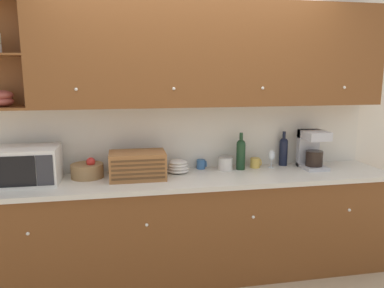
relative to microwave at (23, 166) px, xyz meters
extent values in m
plane|color=tan|center=(1.39, 0.27, -1.06)|extent=(24.00, 24.00, 0.00)
cube|color=silver|center=(1.39, 0.30, 0.24)|extent=(5.88, 0.06, 2.60)
cube|color=brown|center=(1.39, -0.04, -0.62)|extent=(3.48, 0.61, 0.87)
cube|color=silver|center=(1.39, -0.06, -0.17)|extent=(3.50, 0.64, 0.04)
sphere|color=white|center=(0.08, -0.35, -0.43)|extent=(0.03, 0.03, 0.03)
sphere|color=white|center=(0.95, -0.35, -0.43)|extent=(0.03, 0.03, 0.03)
sphere|color=white|center=(1.82, -0.35, -0.43)|extent=(0.03, 0.03, 0.03)
sphere|color=white|center=(2.69, -0.35, -0.43)|extent=(0.03, 0.03, 0.03)
cube|color=silver|center=(1.39, 0.26, 0.15)|extent=(3.48, 0.01, 0.59)
cube|color=brown|center=(1.60, 0.10, 0.89)|extent=(3.06, 0.32, 0.88)
cube|color=brown|center=(-0.14, 0.26, 0.89)|extent=(0.42, 0.02, 0.88)
cube|color=brown|center=(-0.14, 0.10, 0.46)|extent=(0.42, 0.32, 0.02)
sphere|color=white|center=(0.45, -0.06, 0.60)|extent=(0.03, 0.03, 0.03)
sphere|color=white|center=(1.21, -0.06, 0.60)|extent=(0.03, 0.03, 0.03)
sphere|color=white|center=(1.98, -0.06, 0.60)|extent=(0.03, 0.03, 0.03)
sphere|color=white|center=(2.74, -0.06, 0.60)|extent=(0.03, 0.03, 0.03)
ellipsoid|color=#9E473D|center=(-0.14, 0.10, 0.51)|extent=(0.18, 0.18, 0.08)
ellipsoid|color=#9E473D|center=(-0.14, 0.10, 0.56)|extent=(0.18, 0.18, 0.08)
cube|color=silver|center=(0.00, 0.00, 0.00)|extent=(0.56, 0.38, 0.30)
cube|color=black|center=(-0.06, -0.19, 0.00)|extent=(0.39, 0.01, 0.24)
cube|color=#2D2D33|center=(0.20, -0.19, 0.00)|extent=(0.12, 0.01, 0.24)
cylinder|color=#937047|center=(0.49, 0.09, -0.09)|extent=(0.27, 0.27, 0.12)
sphere|color=red|center=(0.52, 0.07, -0.01)|extent=(0.08, 0.08, 0.08)
cube|color=#996033|center=(0.91, -0.01, -0.03)|extent=(0.47, 0.30, 0.23)
cube|color=#54351C|center=(0.91, -0.17, -0.11)|extent=(0.43, 0.01, 0.02)
cube|color=#54351C|center=(0.91, -0.17, -0.07)|extent=(0.43, 0.01, 0.02)
cube|color=#54351C|center=(0.91, -0.17, -0.03)|extent=(0.43, 0.01, 0.02)
cube|color=#54351C|center=(0.91, -0.17, 0.00)|extent=(0.43, 0.01, 0.02)
cube|color=#54351C|center=(0.91, -0.17, 0.04)|extent=(0.43, 0.01, 0.02)
ellipsoid|color=silver|center=(1.27, 0.11, -0.13)|extent=(0.20, 0.20, 0.04)
ellipsoid|color=silver|center=(1.27, 0.11, -0.10)|extent=(0.19, 0.19, 0.04)
ellipsoid|color=silver|center=(1.27, 0.11, -0.08)|extent=(0.17, 0.17, 0.05)
ellipsoid|color=silver|center=(1.27, 0.11, -0.05)|extent=(0.16, 0.16, 0.04)
cylinder|color=#38669E|center=(1.50, 0.20, -0.10)|extent=(0.08, 0.08, 0.09)
torus|color=#38669E|center=(1.55, 0.20, -0.10)|extent=(0.01, 0.06, 0.06)
cylinder|color=silver|center=(1.71, 0.12, -0.09)|extent=(0.13, 0.13, 0.12)
cylinder|color=gray|center=(1.71, 0.12, -0.03)|extent=(0.14, 0.14, 0.01)
cylinder|color=#19381E|center=(1.86, 0.12, -0.03)|extent=(0.08, 0.08, 0.24)
sphere|color=#19381E|center=(1.86, 0.12, 0.09)|extent=(0.08, 0.08, 0.08)
cylinder|color=#19381E|center=(1.86, 0.12, 0.15)|extent=(0.03, 0.03, 0.08)
cylinder|color=gold|center=(2.01, 0.16, -0.10)|extent=(0.09, 0.09, 0.09)
torus|color=gold|center=(2.06, 0.16, -0.10)|extent=(0.01, 0.06, 0.06)
cylinder|color=silver|center=(2.16, 0.12, -0.15)|extent=(0.06, 0.06, 0.01)
cylinder|color=silver|center=(2.16, 0.12, -0.11)|extent=(0.01, 0.01, 0.07)
ellipsoid|color=silver|center=(2.16, 0.12, -0.03)|extent=(0.06, 0.06, 0.10)
cylinder|color=black|center=(2.31, 0.19, -0.03)|extent=(0.08, 0.08, 0.23)
sphere|color=black|center=(2.31, 0.19, 0.08)|extent=(0.08, 0.08, 0.08)
cylinder|color=black|center=(2.31, 0.19, 0.14)|extent=(0.03, 0.03, 0.08)
cube|color=#B7B7BC|center=(2.53, 0.02, -0.13)|extent=(0.21, 0.27, 0.03)
cylinder|color=black|center=(2.53, 0.00, -0.05)|extent=(0.16, 0.16, 0.14)
cube|color=#B7B7BC|center=(2.53, 0.13, 0.03)|extent=(0.21, 0.06, 0.35)
cube|color=#B7B7BC|center=(2.53, 0.02, 0.17)|extent=(0.21, 0.27, 0.08)
camera|label=1|loc=(0.79, -3.11, 0.72)|focal=35.00mm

